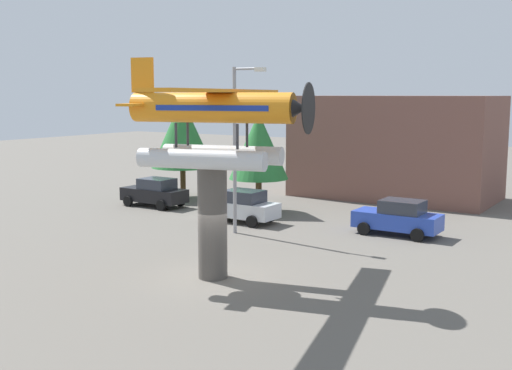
{
  "coord_description": "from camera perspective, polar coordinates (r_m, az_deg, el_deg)",
  "views": [
    {
      "loc": [
        14.05,
        -18.72,
        6.87
      ],
      "look_at": [
        0.0,
        3.0,
        3.18
      ],
      "focal_mm": 44.67,
      "sensor_mm": 36.0,
      "label": 1
    }
  ],
  "objects": [
    {
      "name": "tree_west",
      "position": [
        42.26,
        -6.62,
        4.66
      ],
      "size": [
        4.11,
        4.11,
        6.65
      ],
      "color": "brown",
      "rests_on": "ground"
    },
    {
      "name": "ground_plane",
      "position": [
        24.39,
        -3.87,
        -8.26
      ],
      "size": [
        140.0,
        140.0,
        0.0
      ],
      "primitive_type": "plane",
      "color": "#605B54"
    },
    {
      "name": "streetlight_primary",
      "position": [
        31.19,
        -1.64,
        4.18
      ],
      "size": [
        1.84,
        0.28,
        8.18
      ],
      "color": "gray",
      "rests_on": "ground"
    },
    {
      "name": "car_near_black",
      "position": [
        39.74,
        -9.05,
        -0.65
      ],
      "size": [
        4.2,
        2.02,
        1.76
      ],
      "rotation": [
        0.0,
        0.0,
        3.14
      ],
      "color": "black",
      "rests_on": "ground"
    },
    {
      "name": "tree_east",
      "position": [
        37.04,
        0.24,
        3.51
      ],
      "size": [
        3.47,
        3.47,
        5.84
      ],
      "color": "brown",
      "rests_on": "ground"
    },
    {
      "name": "display_pedestal",
      "position": [
        23.88,
        -3.92,
        -3.37
      ],
      "size": [
        1.1,
        1.1,
        4.24
      ],
      "primitive_type": "cylinder",
      "color": "#4C4742",
      "rests_on": "ground"
    },
    {
      "name": "floatplane_monument",
      "position": [
        23.38,
        -3.71,
        5.75
      ],
      "size": [
        7.17,
        10.36,
        4.0
      ],
      "rotation": [
        0.0,
        0.0,
        0.24
      ],
      "color": "silver",
      "rests_on": "display_pedestal"
    },
    {
      "name": "car_far_blue",
      "position": [
        32.04,
        12.63,
        -2.85
      ],
      "size": [
        4.2,
        2.02,
        1.76
      ],
      "rotation": [
        0.0,
        0.0,
        3.14
      ],
      "color": "#2847B7",
      "rests_on": "ground"
    },
    {
      "name": "storefront_building",
      "position": [
        43.61,
        12.38,
        3.35
      ],
      "size": [
        12.94,
        6.89,
        6.78
      ],
      "primitive_type": "cube",
      "color": "brown",
      "rests_on": "ground"
    },
    {
      "name": "car_mid_silver",
      "position": [
        34.44,
        -1.34,
        -1.9
      ],
      "size": [
        4.2,
        2.02,
        1.76
      ],
      "rotation": [
        0.0,
        0.0,
        3.14
      ],
      "color": "silver",
      "rests_on": "ground"
    }
  ]
}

